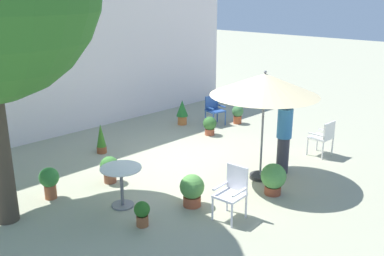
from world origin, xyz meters
name	(u,v)px	position (x,y,z in m)	size (l,w,h in m)	color
ground_plane	(199,165)	(0.00, 0.00, 0.00)	(60.00, 60.00, 0.00)	#A2A186
villa_facade	(87,41)	(0.00, 4.32, 2.48)	(10.59, 0.30, 4.97)	white
patio_umbrella_0	(265,85)	(0.39, -1.42, 2.00)	(2.18, 2.18, 2.29)	#2D2D2D
cafe_table_0	(121,179)	(-2.40, -0.36, 0.53)	(0.75, 0.75, 0.76)	white
patio_chair_0	(324,136)	(2.53, -1.70, 0.51)	(0.50, 0.45, 0.86)	silver
patio_chair_1	(233,189)	(-1.31, -2.05, 0.53)	(0.50, 0.47, 0.93)	white
patio_chair_2	(214,108)	(2.65, 1.91, 0.50)	(0.56, 0.52, 0.85)	#2B5096
potted_plant_0	(110,168)	(-1.95, 0.67, 0.32)	(0.39, 0.39, 0.56)	brown
potted_plant_1	(210,125)	(1.81, 1.31, 0.28)	(0.37, 0.37, 0.52)	#A54F35
potted_plant_2	(273,178)	(-0.05, -2.04, 0.34)	(0.49, 0.49, 0.62)	brown
potted_plant_3	(49,180)	(-3.17, 0.87, 0.37)	(0.37, 0.37, 0.62)	#A45835
potted_plant_4	(192,189)	(-1.49, -1.25, 0.33)	(0.45, 0.45, 0.61)	#A24D31
potted_plant_5	(182,111)	(1.98, 2.57, 0.41)	(0.35, 0.35, 0.74)	#CC723A
potted_plant_6	(142,213)	(-2.59, -1.17, 0.24)	(0.27, 0.27, 0.44)	brown
potted_plant_7	(101,139)	(-1.09, 2.25, 0.36)	(0.24, 0.24, 0.74)	brown
potted_plant_8	(238,113)	(3.21, 1.46, 0.31)	(0.35, 0.35, 0.56)	#B6512E
standing_person	(284,135)	(0.98, -1.57, 0.85)	(0.44, 0.44, 1.65)	#33333D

